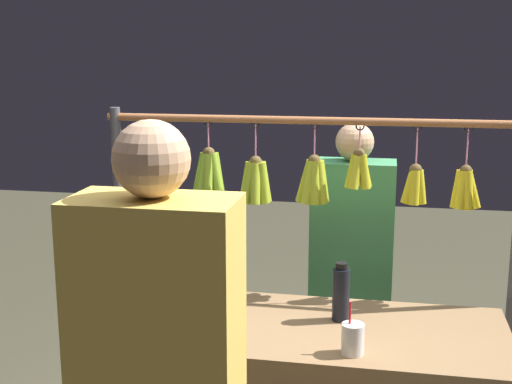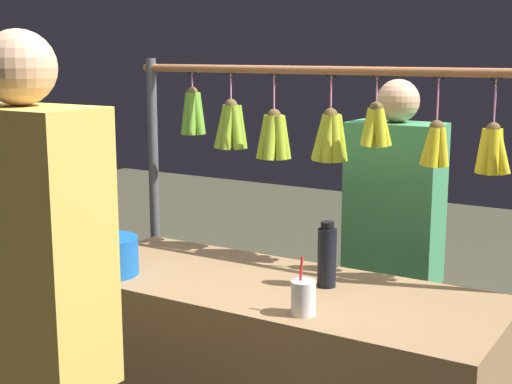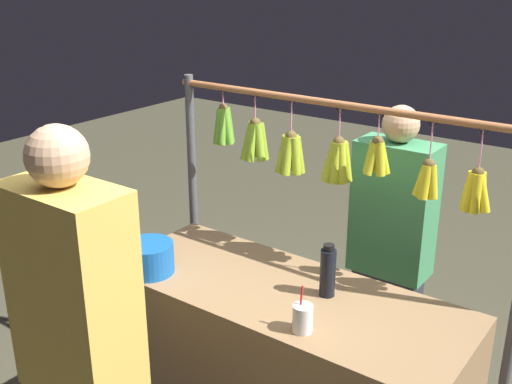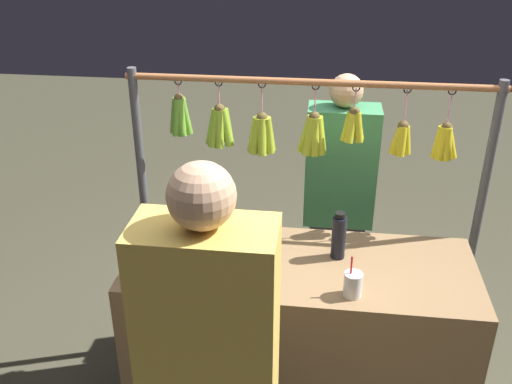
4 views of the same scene
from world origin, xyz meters
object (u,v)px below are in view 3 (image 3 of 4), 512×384
blue_bucket (149,258)px  vendor_person (389,265)px  drink_cup (303,318)px  water_bottle (328,271)px  customer_person (83,380)px

blue_bucket → vendor_person: 1.19m
blue_bucket → drink_cup: 0.80m
vendor_person → water_bottle: bearing=89.3°
drink_cup → customer_person: customer_person is taller
blue_bucket → water_bottle: bearing=-158.9°
water_bottle → customer_person: bearing=66.6°
drink_cup → vendor_person: size_ratio=0.11×
drink_cup → vendor_person: (0.05, -0.90, -0.17)m
water_bottle → vendor_person: (-0.01, -0.61, -0.22)m
water_bottle → vendor_person: bearing=-90.7°
water_bottle → customer_person: customer_person is taller
vendor_person → customer_person: bearing=75.1°
customer_person → blue_bucket: bearing=-62.6°
water_bottle → blue_bucket: water_bottle is taller
drink_cup → customer_person: (0.47, 0.65, -0.09)m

